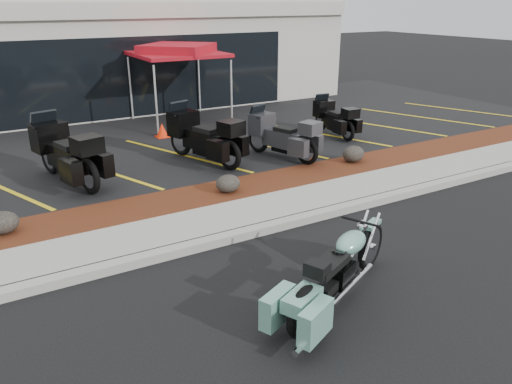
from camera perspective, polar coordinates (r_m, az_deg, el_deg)
ground at (r=8.56m, az=6.32°, el=-6.27°), size 90.00×90.00×0.00m
curb at (r=9.19m, az=3.03°, el=-3.65°), size 24.00×0.25×0.15m
sidewalk at (r=9.73m, az=0.78°, el=-2.16°), size 24.00×1.20×0.15m
mulch_bed at (r=10.69m, az=-2.53°, el=0.07°), size 24.00×1.20×0.16m
upper_lot at (r=15.47m, az=-11.97°, el=6.29°), size 26.00×9.60×0.15m
dealership_building at (r=21.12m, az=-18.10°, el=14.96°), size 18.00×8.16×4.00m
boulder_left at (r=9.59m, az=-27.02°, el=-3.16°), size 0.55×0.46×0.39m
boulder_mid at (r=10.39m, az=-3.23°, el=0.98°), size 0.52×0.44×0.37m
boulder_right at (r=12.57m, az=11.07°, el=4.30°), size 0.57×0.47×0.40m
hero_cruiser at (r=7.83m, az=12.99°, el=-5.29°), size 2.92×1.86×1.01m
touring_black_front at (r=12.31m, az=-22.70°, el=5.21°), size 1.59×2.69×1.47m
touring_black_mid at (r=12.91m, az=-8.68°, el=7.17°), size 1.63×2.59×1.41m
touring_grey at (r=13.06m, az=0.26°, el=7.24°), size 1.46×2.32×1.26m
touring_black_rear at (r=15.51m, az=7.51°, el=9.04°), size 0.90×1.99×1.13m
traffic_cone at (r=14.93m, az=-10.68°, el=6.96°), size 0.40×0.40×0.41m
popup_canopy at (r=16.43m, az=-8.96°, el=15.56°), size 2.88×2.88×2.47m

